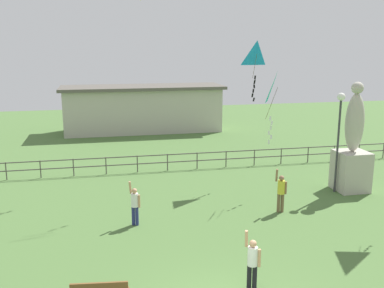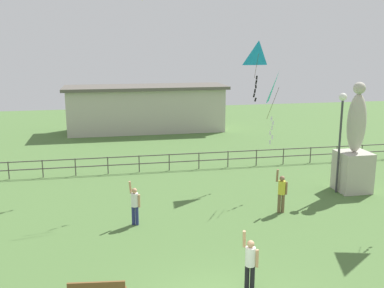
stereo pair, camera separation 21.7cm
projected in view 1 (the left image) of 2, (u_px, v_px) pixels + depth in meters
The scene contains 9 objects.
statue_monument at pixel (352, 154), 21.05m from camera, with size 1.46×1.46×5.22m.
lamppost at pixel (339, 121), 20.44m from camera, with size 0.36×0.36×4.75m.
person_0 at pixel (281, 191), 18.40m from camera, with size 0.48×0.32×1.88m.
person_1 at pixel (135, 204), 17.07m from camera, with size 0.43×0.36×1.76m.
person_3 at pixel (252, 261), 12.46m from camera, with size 0.45×0.37×1.82m.
kite_0 at pixel (257, 56), 21.65m from camera, with size 1.00×0.69×2.99m.
kite_4 at pixel (277, 90), 19.74m from camera, with size 0.84×0.89×3.37m.
waterfront_railing at pixel (150, 161), 24.44m from camera, with size 36.03×0.06×0.95m.
pavilion_building at pixel (143, 108), 35.79m from camera, with size 12.95×4.24×3.69m.
Camera 1 is at (-3.00, -9.60, 6.86)m, focal length 41.32 mm.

